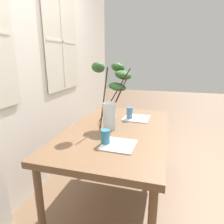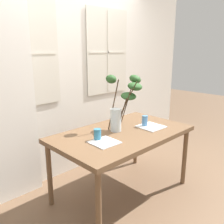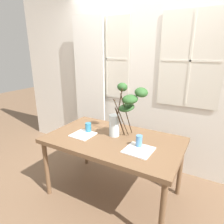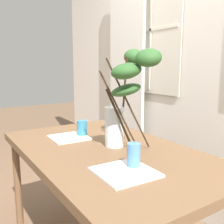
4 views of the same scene
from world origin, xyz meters
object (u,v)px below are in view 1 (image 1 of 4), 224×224
at_px(dining_table, 118,135).
at_px(drinking_glass_blue_right, 130,113).
at_px(vase_with_branches, 113,92).
at_px(plate_square_right, 136,118).
at_px(drinking_glass_blue_left, 105,137).
at_px(plate_square_left, 118,145).

height_order(dining_table, drinking_glass_blue_right, drinking_glass_blue_right).
bearing_deg(vase_with_branches, plate_square_right, -34.98).
bearing_deg(drinking_glass_blue_right, drinking_glass_blue_left, 175.25).
bearing_deg(plate_square_left, plate_square_right, -2.03).
distance_m(drinking_glass_blue_left, plate_square_right, 0.73).
relative_size(drinking_glass_blue_left, plate_square_left, 0.47).
relative_size(drinking_glass_blue_left, plate_square_right, 0.43).
height_order(drinking_glass_blue_right, plate_square_right, drinking_glass_blue_right).
height_order(dining_table, plate_square_left, plate_square_left).
xyz_separation_m(dining_table, plate_square_right, (0.36, -0.12, 0.07)).
bearing_deg(dining_table, plate_square_right, -18.65).
height_order(drinking_glass_blue_left, plate_square_left, drinking_glass_blue_left).
distance_m(dining_table, plate_square_right, 0.39).
distance_m(vase_with_branches, plate_square_right, 0.47).
xyz_separation_m(drinking_glass_blue_right, plate_square_right, (0.03, -0.07, -0.06)).
bearing_deg(vase_with_branches, plate_square_left, -159.77).
distance_m(dining_table, drinking_glass_blue_right, 0.36).
xyz_separation_m(drinking_glass_blue_left, plate_square_right, (0.72, -0.13, -0.05)).
bearing_deg(plate_square_right, drinking_glass_blue_left, 169.69).
height_order(dining_table, vase_with_branches, vase_with_branches).
distance_m(drinking_glass_blue_right, plate_square_right, 0.10).
bearing_deg(dining_table, plate_square_left, -165.08).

